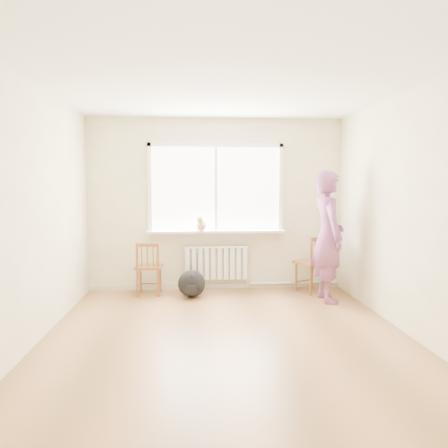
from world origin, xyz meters
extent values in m
plane|color=#A67044|center=(0.00, 0.00, 0.00)|extent=(4.50, 4.50, 0.00)
plane|color=white|center=(0.00, 0.00, 2.70)|extent=(4.50, 4.50, 0.00)
cube|color=#F1E8C1|center=(0.00, 2.25, 1.35)|extent=(4.00, 0.01, 2.70)
cube|color=white|center=(0.00, 2.23, 1.60)|extent=(2.00, 0.02, 1.30)
cube|color=white|center=(0.00, 2.21, 2.28)|extent=(2.12, 0.05, 0.06)
cube|color=white|center=(-1.03, 2.21, 1.60)|extent=(0.06, 0.05, 1.42)
cube|color=white|center=(1.03, 2.21, 1.60)|extent=(0.06, 0.05, 1.42)
cube|color=white|center=(0.00, 2.21, 1.60)|extent=(0.04, 0.05, 1.30)
cube|color=white|center=(0.00, 2.14, 0.93)|extent=(2.15, 0.22, 0.04)
cube|color=white|center=(0.00, 2.20, 0.43)|extent=(1.00, 0.02, 0.55)
cube|color=white|center=(0.00, 2.15, 0.43)|extent=(1.00, 0.10, 0.51)
cube|color=white|center=(0.00, 2.15, 0.69)|extent=(1.00, 0.12, 0.03)
cylinder|color=silver|center=(1.25, 2.19, 0.08)|extent=(1.40, 0.04, 0.04)
cube|color=beige|center=(0.00, 2.23, 0.04)|extent=(4.00, 0.03, 0.08)
cube|color=brown|center=(-1.03, 1.92, 0.43)|extent=(0.41, 0.39, 0.04)
cylinder|color=brown|center=(-0.87, 2.07, 0.21)|extent=(0.03, 0.03, 0.43)
cylinder|color=brown|center=(-1.18, 2.07, 0.21)|extent=(0.03, 0.03, 0.43)
cylinder|color=brown|center=(-0.88, 1.76, 0.21)|extent=(0.03, 0.03, 0.43)
cylinder|color=brown|center=(-1.19, 1.77, 0.21)|extent=(0.03, 0.03, 0.43)
cylinder|color=brown|center=(-0.88, 1.76, 0.40)|extent=(0.04, 0.04, 0.81)
cylinder|color=brown|center=(-1.19, 1.77, 0.40)|extent=(0.04, 0.04, 0.81)
cube|color=brown|center=(-1.04, 1.77, 0.78)|extent=(0.33, 0.04, 0.05)
cylinder|color=brown|center=(-0.95, 1.76, 0.61)|extent=(0.02, 0.02, 0.32)
cylinder|color=brown|center=(-1.04, 1.77, 0.61)|extent=(0.02, 0.02, 0.32)
cylinder|color=brown|center=(-1.12, 1.77, 0.61)|extent=(0.02, 0.02, 0.32)
cube|color=brown|center=(1.46, 1.90, 0.47)|extent=(0.58, 0.57, 0.04)
cylinder|color=brown|center=(1.53, 2.12, 0.23)|extent=(0.04, 0.04, 0.47)
cylinder|color=brown|center=(1.24, 1.97, 0.23)|extent=(0.04, 0.04, 0.47)
cylinder|color=brown|center=(1.69, 1.83, 0.23)|extent=(0.04, 0.04, 0.47)
cylinder|color=brown|center=(1.39, 1.68, 0.23)|extent=(0.04, 0.04, 0.47)
cylinder|color=brown|center=(1.69, 1.83, 0.44)|extent=(0.04, 0.04, 0.88)
cylinder|color=brown|center=(1.39, 1.68, 0.44)|extent=(0.04, 0.04, 0.88)
cube|color=brown|center=(1.54, 1.75, 0.85)|extent=(0.33, 0.20, 0.06)
cylinder|color=brown|center=(1.62, 1.80, 0.66)|extent=(0.02, 0.02, 0.35)
cylinder|color=brown|center=(1.54, 1.75, 0.66)|extent=(0.02, 0.02, 0.35)
cylinder|color=brown|center=(1.46, 1.71, 0.66)|extent=(0.02, 0.02, 0.35)
imported|color=#CC4744|center=(1.55, 1.39, 0.93)|extent=(0.47, 0.69, 1.86)
ellipsoid|color=beige|center=(-0.23, 2.07, 1.04)|extent=(0.21, 0.28, 0.18)
sphere|color=beige|center=(-0.26, 1.95, 1.13)|extent=(0.10, 0.10, 0.10)
cone|color=beige|center=(-0.29, 1.96, 1.18)|extent=(0.03, 0.03, 0.04)
cone|color=beige|center=(-0.23, 1.95, 1.18)|extent=(0.03, 0.03, 0.04)
cylinder|color=beige|center=(-0.20, 2.19, 0.99)|extent=(0.06, 0.16, 0.02)
cylinder|color=beige|center=(-0.28, 1.99, 1.00)|extent=(0.02, 0.02, 0.09)
cylinder|color=beige|center=(-0.23, 1.98, 1.00)|extent=(0.02, 0.02, 0.09)
ellipsoid|color=black|center=(-0.39, 1.71, 0.20)|extent=(0.41, 0.32, 0.40)
camera|label=1|loc=(-0.37, -4.65, 1.64)|focal=35.00mm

